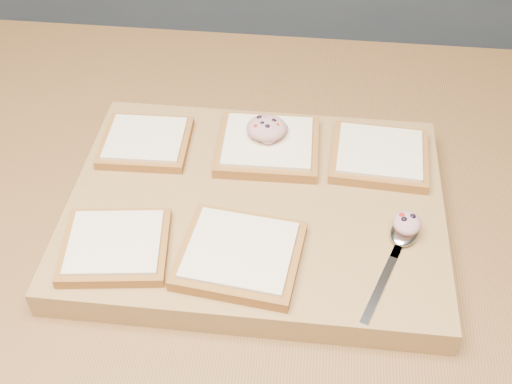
# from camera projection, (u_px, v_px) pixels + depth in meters

# --- Properties ---
(cutting_board) EXTENTS (0.45, 0.34, 0.04)m
(cutting_board) POSITION_uv_depth(u_px,v_px,m) (256.00, 209.00, 0.78)
(cutting_board) COLOR #A57C47
(cutting_board) RESTS_ON island_counter
(bread_far_left) EXTENTS (0.11, 0.11, 0.02)m
(bread_far_left) POSITION_uv_depth(u_px,v_px,m) (146.00, 142.00, 0.83)
(bread_far_left) COLOR #965B26
(bread_far_left) RESTS_ON cutting_board
(bread_far_center) EXTENTS (0.13, 0.12, 0.02)m
(bread_far_center) POSITION_uv_depth(u_px,v_px,m) (268.00, 145.00, 0.83)
(bread_far_center) COLOR #965B26
(bread_far_center) RESTS_ON cutting_board
(bread_far_right) EXTENTS (0.13, 0.12, 0.02)m
(bread_far_right) POSITION_uv_depth(u_px,v_px,m) (379.00, 155.00, 0.81)
(bread_far_right) COLOR #965B26
(bread_far_right) RESTS_ON cutting_board
(bread_near_left) EXTENTS (0.13, 0.12, 0.02)m
(bread_near_left) POSITION_uv_depth(u_px,v_px,m) (115.00, 246.00, 0.71)
(bread_near_left) COLOR #965B26
(bread_near_left) RESTS_ON cutting_board
(bread_near_center) EXTENTS (0.14, 0.13, 0.02)m
(bread_near_center) POSITION_uv_depth(u_px,v_px,m) (240.00, 254.00, 0.70)
(bread_near_center) COLOR #965B26
(bread_near_center) RESTS_ON cutting_board
(tuna_salad_dollop) EXTENTS (0.05, 0.05, 0.02)m
(tuna_salad_dollop) POSITION_uv_depth(u_px,v_px,m) (267.00, 128.00, 0.82)
(tuna_salad_dollop) COLOR tan
(tuna_salad_dollop) RESTS_ON bread_far_center
(spoon) EXTENTS (0.07, 0.16, 0.01)m
(spoon) POSITION_uv_depth(u_px,v_px,m) (402.00, 239.00, 0.72)
(spoon) COLOR silver
(spoon) RESTS_ON cutting_board
(spoon_salad) EXTENTS (0.03, 0.04, 0.02)m
(spoon_salad) POSITION_uv_depth(u_px,v_px,m) (407.00, 223.00, 0.71)
(spoon_salad) COLOR tan
(spoon_salad) RESTS_ON spoon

